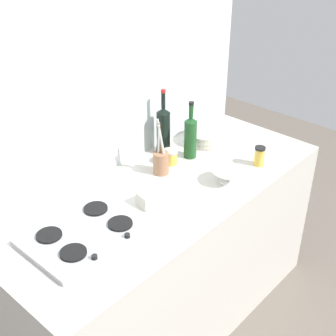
# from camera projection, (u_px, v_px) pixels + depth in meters

# --- Properties ---
(ground_plane) EXTENTS (6.00, 6.00, 0.00)m
(ground_plane) POSITION_uv_depth(u_px,v_px,m) (168.00, 316.00, 2.74)
(ground_plane) COLOR #6B6056
(ground_plane) RESTS_ON ground
(counter_block) EXTENTS (1.80, 0.70, 0.90)m
(counter_block) POSITION_uv_depth(u_px,v_px,m) (168.00, 258.00, 2.51)
(counter_block) COLOR beige
(counter_block) RESTS_ON ground
(backsplash_panel) EXTENTS (1.90, 0.06, 2.35)m
(backsplash_panel) POSITION_uv_depth(u_px,v_px,m) (113.00, 116.00, 2.36)
(backsplash_panel) COLOR silver
(backsplash_panel) RESTS_ON ground
(stovetop_hob) EXTENTS (0.50, 0.36, 0.04)m
(stovetop_hob) POSITION_uv_depth(u_px,v_px,m) (86.00, 232.00, 1.97)
(stovetop_hob) COLOR #B2B2B7
(stovetop_hob) RESTS_ON counter_block
(plate_stack) EXTENTS (0.24, 0.24, 0.07)m
(plate_stack) POSITION_uv_depth(u_px,v_px,m) (206.00, 136.00, 2.69)
(plate_stack) COLOR silver
(plate_stack) RESTS_ON counter_block
(wine_bottle_leftmost) EXTENTS (0.08, 0.08, 0.37)m
(wine_bottle_leftmost) POSITION_uv_depth(u_px,v_px,m) (163.00, 130.00, 2.53)
(wine_bottle_leftmost) COLOR black
(wine_bottle_leftmost) RESTS_ON counter_block
(wine_bottle_mid_left) EXTENTS (0.07, 0.07, 0.32)m
(wine_bottle_mid_left) POSITION_uv_depth(u_px,v_px,m) (190.00, 136.00, 2.49)
(wine_bottle_mid_left) COLOR #19471E
(wine_bottle_mid_left) RESTS_ON counter_block
(mixing_bowl) EXTENTS (0.16, 0.16, 0.07)m
(mixing_bowl) POSITION_uv_depth(u_px,v_px,m) (228.00, 176.00, 2.31)
(mixing_bowl) COLOR white
(mixing_bowl) RESTS_ON counter_block
(butter_dish) EXTENTS (0.16, 0.11, 0.07)m
(butter_dish) POSITION_uv_depth(u_px,v_px,m) (153.00, 197.00, 2.16)
(butter_dish) COLOR silver
(butter_dish) RESTS_ON counter_block
(utensil_crock) EXTENTS (0.08, 0.08, 0.31)m
(utensil_crock) POSITION_uv_depth(u_px,v_px,m) (161.00, 160.00, 2.37)
(utensil_crock) COLOR #996B4C
(utensil_crock) RESTS_ON counter_block
(condiment_jar_front) EXTENTS (0.08, 0.08, 0.08)m
(condiment_jar_front) POSITION_uv_depth(u_px,v_px,m) (170.00, 157.00, 2.47)
(condiment_jar_front) COLOR gold
(condiment_jar_front) RESTS_ON counter_block
(condiment_jar_rear) EXTENTS (0.06, 0.06, 0.11)m
(condiment_jar_rear) POSITION_uv_depth(u_px,v_px,m) (259.00, 156.00, 2.45)
(condiment_jar_rear) COLOR gold
(condiment_jar_rear) RESTS_ON counter_block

